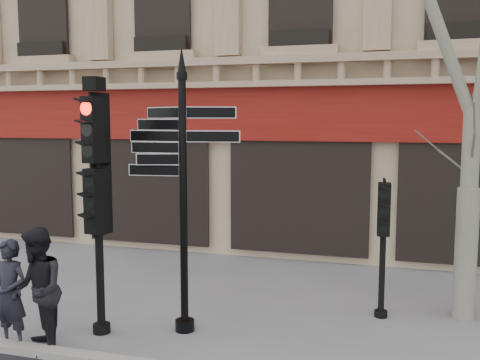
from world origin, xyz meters
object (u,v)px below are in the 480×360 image
object	(u,v)px
traffic_signal_main	(97,174)
pedestrian_b	(37,291)
fingerpost	(183,143)
traffic_signal_secondary	(383,224)
pedestrian_a	(10,295)

from	to	relation	value
traffic_signal_main	pedestrian_b	xyz separation A→B (m)	(-0.51, -0.91, -1.66)
traffic_signal_main	pedestrian_b	bearing A→B (deg)	-110.86
fingerpost	traffic_signal_main	world-z (taller)	fingerpost
traffic_signal_secondary	pedestrian_b	distance (m)	5.72
traffic_signal_main	traffic_signal_secondary	bearing A→B (deg)	33.25
traffic_signal_secondary	pedestrian_a	bearing A→B (deg)	-154.89
traffic_signal_main	pedestrian_a	size ratio (longest dim) A/B	2.46
fingerpost	pedestrian_a	size ratio (longest dim) A/B	2.74
traffic_signal_secondary	fingerpost	bearing A→B (deg)	-156.84
traffic_signal_main	pedestrian_a	distance (m)	2.22
pedestrian_a	pedestrian_b	world-z (taller)	pedestrian_b
fingerpost	traffic_signal_secondary	size ratio (longest dim) A/B	1.93
pedestrian_b	traffic_signal_main	bearing A→B (deg)	109.79
traffic_signal_main	pedestrian_b	size ratio (longest dim) A/B	2.18
fingerpost	pedestrian_b	xyz separation A→B (m)	(-1.78, -1.37, -2.15)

